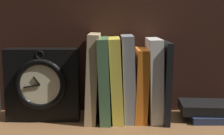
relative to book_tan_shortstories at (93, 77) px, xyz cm
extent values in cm
cube|color=brown|center=(9.61, -2.82, -13.86)|extent=(79.93, 24.48, 2.50)
cube|color=black|center=(9.61, 8.82, 7.86)|extent=(79.93, 1.20, 40.93)
cube|color=tan|center=(0.00, 0.00, 0.00)|extent=(4.24, 15.21, 25.33)
cube|color=#476B44|center=(3.37, 0.00, -0.61)|extent=(3.84, 16.36, 24.09)
cube|color=gold|center=(6.76, 0.00, -0.60)|extent=(4.40, 14.93, 24.15)
cube|color=gray|center=(10.33, 0.00, -0.25)|extent=(4.26, 13.24, 24.82)
cube|color=orange|center=(14.05, 0.00, -2.19)|extent=(4.22, 13.35, 20.95)
cube|color=silver|center=(17.92, 0.00, -0.71)|extent=(4.32, 14.43, 23.88)
cube|color=black|center=(20.91, 0.00, -1.12)|extent=(2.14, 16.44, 22.99)
cube|color=black|center=(-14.55, -0.66, -2.11)|extent=(20.99, 6.24, 20.99)
torus|color=black|center=(-14.55, -4.18, -1.43)|extent=(14.72, 1.81, 14.72)
cylinder|color=beige|center=(-14.55, -4.18, -1.43)|extent=(11.88, 0.60, 11.88)
cube|color=black|center=(-15.43, -4.68, -0.26)|extent=(1.98, 0.30, 2.51)
cube|color=black|center=(-16.85, -4.68, -1.77)|extent=(4.64, 0.30, 0.99)
torus|color=black|center=(-14.55, -3.78, 6.93)|extent=(2.44, 0.44, 2.44)
cube|color=#232D4C|center=(35.16, -0.16, -11.61)|extent=(13.81, 12.95, 1.98)
cube|color=black|center=(34.43, -0.02, -9.21)|extent=(17.65, 12.60, 2.82)
camera|label=1|loc=(5.58, -91.53, 17.28)|focal=51.05mm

